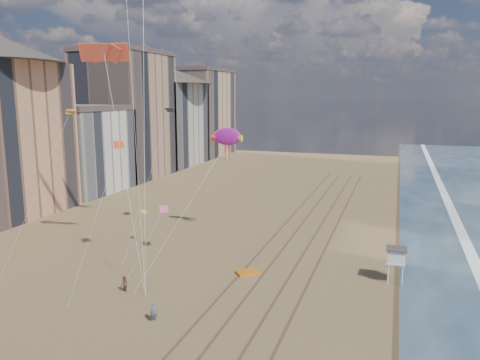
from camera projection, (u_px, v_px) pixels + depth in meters
name	position (u px, v px, depth m)	size (l,w,h in m)	color
wet_sand	(432.00, 243.00, 60.49)	(260.00, 260.00, 0.00)	#42301E
foam	(468.00, 247.00, 59.17)	(260.00, 260.00, 0.00)	white
tracks	(291.00, 254.00, 56.36)	(7.68, 120.00, 0.01)	brown
buildings	(111.00, 120.00, 102.32)	(34.72, 131.35, 29.00)	#C6B284
lifeguard_stand	(396.00, 256.00, 47.35)	(2.04, 2.04, 3.68)	white
grounded_kite	(248.00, 272.00, 50.26)	(2.45, 1.56, 0.28)	orange
show_kite	(227.00, 137.00, 61.10)	(4.14, 10.72, 24.18)	#981792
kite_flyer_a	(154.00, 312.00, 39.44)	(0.62, 0.41, 1.71)	#565A6E
kite_flyer_b	(124.00, 284.00, 45.37)	(0.80, 0.62, 1.64)	brown
small_kites	(132.00, 150.00, 55.55)	(13.08, 14.03, 13.05)	black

